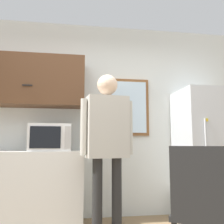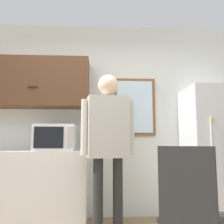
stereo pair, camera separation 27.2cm
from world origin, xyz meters
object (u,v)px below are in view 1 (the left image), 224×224
object	(u,v)px
person	(107,134)
microwave	(51,138)
refrigerator	(206,154)
chair	(202,207)

from	to	relation	value
person	microwave	bearing A→B (deg)	142.48
refrigerator	microwave	bearing A→B (deg)	-179.58
refrigerator	chair	bearing A→B (deg)	-120.78
person	chair	bearing A→B (deg)	-71.21
person	chair	size ratio (longest dim) A/B	1.82
refrigerator	person	bearing A→B (deg)	-165.07
person	refrigerator	xyz separation A→B (m)	(1.38, 0.37, -0.24)
microwave	refrigerator	bearing A→B (deg)	0.42
person	refrigerator	world-z (taller)	person
person	refrigerator	bearing A→B (deg)	6.09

